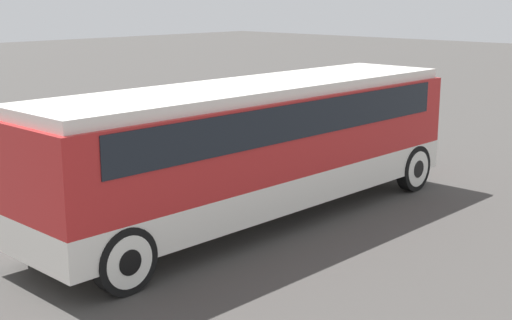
# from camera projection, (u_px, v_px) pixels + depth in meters

# --- Properties ---
(ground_plane) EXTENTS (120.00, 120.00, 0.00)m
(ground_plane) POSITION_uv_depth(u_px,v_px,m) (256.00, 220.00, 15.27)
(ground_plane) COLOR #423F3D
(tour_bus) EXTENTS (10.66, 2.60, 2.94)m
(tour_bus) POSITION_uv_depth(u_px,v_px,m) (259.00, 138.00, 14.94)
(tour_bus) COLOR silver
(tour_bus) RESTS_ON ground_plane
(parked_car_mid) EXTENTS (4.52, 1.90, 1.31)m
(parked_car_mid) POSITION_uv_depth(u_px,v_px,m) (183.00, 136.00, 21.06)
(parked_car_mid) COLOR navy
(parked_car_mid) RESTS_ON ground_plane
(parked_car_far) EXTENTS (4.38, 1.78, 1.47)m
(parked_car_far) POSITION_uv_depth(u_px,v_px,m) (174.00, 115.00, 24.35)
(parked_car_far) COLOR black
(parked_car_far) RESTS_ON ground_plane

